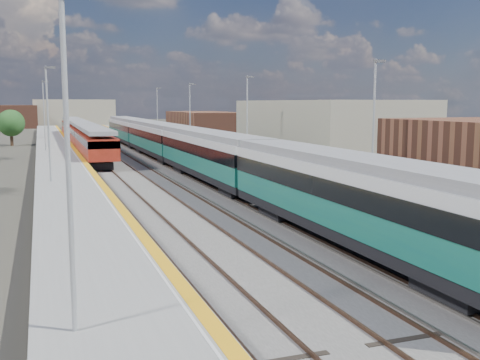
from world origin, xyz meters
TOP-DOWN VIEW (x-y plane):
  - ground at (0.00, 50.00)m, footprint 320.00×320.00m
  - ballast_bed at (-2.25, 52.50)m, footprint 10.50×155.00m
  - tracks at (-1.65, 54.18)m, footprint 8.96×160.00m
  - platform_right at (5.28, 52.49)m, footprint 4.70×155.00m
  - platform_left at (-9.05, 52.49)m, footprint 4.30×155.00m
  - buildings at (-18.12, 138.60)m, footprint 72.00×185.50m
  - green_train at (1.50, 46.86)m, footprint 3.02×84.07m
  - red_train at (-5.50, 73.66)m, footprint 2.81×56.94m
  - tree_c at (-14.57, 82.60)m, footprint 3.84×3.84m
  - tree_d at (21.24, 57.71)m, footprint 4.42×4.42m

SIDE VIEW (x-z plane):
  - ground at x=0.00m, z-range 0.00..0.00m
  - ballast_bed at x=-2.25m, z-range 0.00..0.06m
  - tracks at x=-1.65m, z-range 0.02..0.19m
  - platform_left at x=-9.05m, z-range -3.74..4.78m
  - platform_right at x=5.28m, z-range -3.72..4.80m
  - red_train at x=-5.50m, z-range 0.32..3.87m
  - green_train at x=1.50m, z-range 0.68..4.01m
  - tree_c at x=-14.57m, z-range 0.67..5.88m
  - tree_d at x=21.24m, z-range 0.77..6.77m
  - buildings at x=-18.12m, z-range -9.30..30.70m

